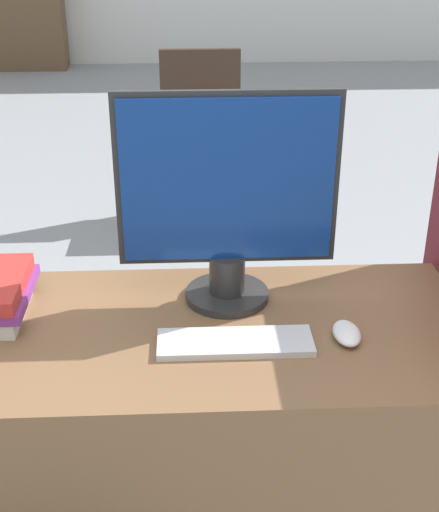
{
  "coord_description": "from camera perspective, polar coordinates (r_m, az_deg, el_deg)",
  "views": [
    {
      "loc": [
        -0.04,
        -1.11,
        1.63
      ],
      "look_at": [
        0.03,
        0.27,
        0.94
      ],
      "focal_mm": 50.0,
      "sensor_mm": 36.0,
      "label": 1
    }
  ],
  "objects": [
    {
      "name": "keyboard",
      "position": [
        1.61,
        1.26,
        -6.94
      ],
      "size": [
        0.35,
        0.11,
        0.02
      ],
      "color": "silver",
      "rests_on": "desk"
    },
    {
      "name": "mouse",
      "position": [
        1.65,
        10.14,
        -6.11
      ],
      "size": [
        0.06,
        0.11,
        0.03
      ],
      "color": "white",
      "rests_on": "desk"
    },
    {
      "name": "far_chair",
      "position": [
        3.96,
        -1.47,
        10.04
      ],
      "size": [
        0.44,
        0.44,
        0.91
      ],
      "rotation": [
        0.0,
        0.0,
        0.11
      ],
      "color": "#38281E",
      "rests_on": "ground_plane"
    },
    {
      "name": "desk",
      "position": [
        1.89,
        -0.89,
        -15.23
      ],
      "size": [
        1.26,
        0.61,
        0.73
      ],
      "color": "brown",
      "rests_on": "ground_plane"
    },
    {
      "name": "monitor",
      "position": [
        1.68,
        0.64,
        4.54
      ],
      "size": [
        0.52,
        0.21,
        0.52
      ],
      "color": "#282828",
      "rests_on": "desk"
    }
  ]
}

